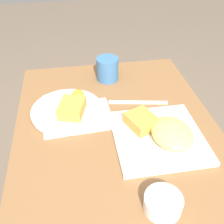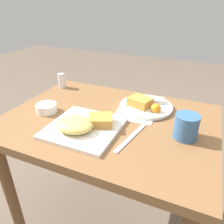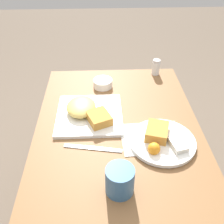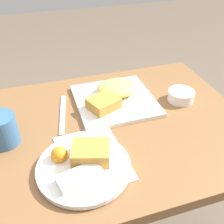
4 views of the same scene
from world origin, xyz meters
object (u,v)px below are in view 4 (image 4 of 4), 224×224
plate_oval_far (83,163)px  plate_square_near (114,96)px  sauce_ramekin (181,95)px  butter_knife (63,114)px  coffee_mug (2,130)px

plate_oval_far → plate_square_near: bearing=-122.0°
plate_square_near → sauce_ramekin: bearing=163.6°
sauce_ramekin → butter_knife: (0.42, -0.04, -0.02)m
sauce_ramekin → butter_knife: sauce_ramekin is taller
butter_knife → coffee_mug: (0.18, 0.08, 0.04)m
plate_square_near → coffee_mug: 0.39m
sauce_ramekin → coffee_mug: 0.60m
plate_square_near → plate_oval_far: bearing=58.0°
plate_oval_far → butter_knife: (0.02, -0.25, -0.02)m
plate_oval_far → coffee_mug: (0.20, -0.17, 0.03)m
plate_oval_far → butter_knife: 0.25m
plate_square_near → butter_knife: 0.19m
plate_oval_far → sauce_ramekin: size_ratio=2.66×
plate_square_near → plate_oval_far: (0.17, 0.28, -0.00)m
plate_square_near → sauce_ramekin: (-0.23, 0.07, -0.00)m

